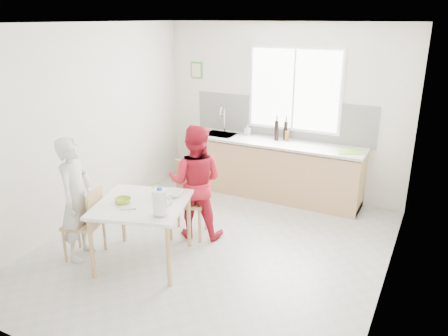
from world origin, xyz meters
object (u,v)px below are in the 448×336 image
at_px(wine_bottle_a, 277,130).
at_px(person_white, 76,199).
at_px(chair_left, 88,220).
at_px(chair_far, 189,195).
at_px(milk_jug, 160,201).
at_px(dining_table, 142,209).
at_px(bowl_white, 173,194).
at_px(wine_bottle_b, 286,131).
at_px(person_red, 195,182).
at_px(bowl_green, 123,201).

bearing_deg(wine_bottle_a, person_white, -115.26).
relative_size(chair_left, wine_bottle_a, 2.71).
bearing_deg(chair_far, milk_jug, -91.33).
relative_size(dining_table, milk_jug, 4.23).
distance_m(bowl_white, wine_bottle_b, 2.49).
bearing_deg(milk_jug, person_red, 83.26).
xyz_separation_m(dining_table, chair_left, (-0.65, -0.21, -0.21)).
bearing_deg(chair_far, bowl_white, -94.98).
relative_size(dining_table, wine_bottle_b, 4.14).
xyz_separation_m(dining_table, bowl_green, (-0.18, -0.11, 0.11)).
xyz_separation_m(chair_left, person_red, (0.85, 1.07, 0.27)).
distance_m(chair_left, wine_bottle_a, 3.19).
xyz_separation_m(dining_table, person_red, (0.20, 0.87, 0.07)).
xyz_separation_m(bowl_white, wine_bottle_a, (0.40, 2.33, 0.29)).
bearing_deg(bowl_white, chair_far, 102.54).
xyz_separation_m(dining_table, person_white, (-0.76, -0.24, 0.06)).
bearing_deg(wine_bottle_b, person_white, -116.44).
bearing_deg(bowl_white, person_red, 91.56).
bearing_deg(bowl_green, wine_bottle_a, 74.19).
xyz_separation_m(chair_far, person_red, (0.11, -0.02, 0.21)).
xyz_separation_m(chair_far, bowl_white, (0.13, -0.56, 0.25)).
relative_size(chair_left, person_red, 0.58).
bearing_deg(wine_bottle_a, milk_jug, -94.33).
relative_size(person_red, bowl_white, 6.22).
bearing_deg(chair_far, person_white, -144.31).
bearing_deg(bowl_white, bowl_green, -131.51).
relative_size(dining_table, chair_left, 1.43).
distance_m(bowl_green, milk_jug, 0.59).
height_order(bowl_white, wine_bottle_b, wine_bottle_b).
height_order(chair_left, wine_bottle_a, wine_bottle_a).
bearing_deg(wine_bottle_b, person_red, -105.75).
relative_size(person_red, bowl_green, 8.16).
bearing_deg(dining_table, bowl_green, -148.44).
bearing_deg(bowl_green, bowl_white, 48.49).
xyz_separation_m(chair_left, chair_far, (0.74, 1.10, 0.06)).
height_order(person_red, bowl_green, person_red).
bearing_deg(bowl_green, chair_far, 75.34).
distance_m(person_red, bowl_white, 0.54).
bearing_deg(chair_far, wine_bottle_a, 56.02).
relative_size(bowl_green, wine_bottle_a, 0.58).
bearing_deg(wine_bottle_a, chair_far, -106.45).
xyz_separation_m(person_red, wine_bottle_b, (0.53, 1.88, 0.32)).
distance_m(chair_far, milk_jug, 1.17).
bearing_deg(dining_table, wine_bottle_b, 75.19).
relative_size(chair_far, bowl_green, 5.30).
height_order(dining_table, chair_left, chair_left).
bearing_deg(dining_table, milk_jug, -23.42).
bearing_deg(wine_bottle_a, bowl_white, -99.67).
relative_size(person_white, bowl_green, 8.10).
distance_m(dining_table, milk_jug, 0.49).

